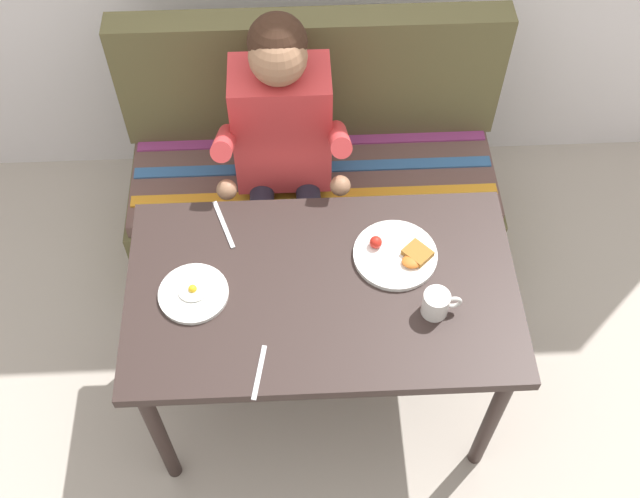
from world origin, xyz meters
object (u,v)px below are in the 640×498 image
object	(u,v)px
plate_eggs	(193,293)
knife	(224,224)
plate_breakfast	(397,255)
coffee_mug	(437,303)
person	(283,144)
fork	(259,372)
table	(322,301)
couch	(313,181)

from	to	relation	value
plate_eggs	knife	xyz separation A→B (m)	(0.08, 0.26, -0.01)
plate_breakfast	coffee_mug	bearing A→B (deg)	-65.18
coffee_mug	plate_eggs	bearing A→B (deg)	172.87
person	fork	size ratio (longest dim) A/B	7.13
coffee_mug	fork	world-z (taller)	coffee_mug
person	table	bearing A→B (deg)	-79.37
couch	knife	size ratio (longest dim) A/B	7.20
table	person	bearing A→B (deg)	100.63
plate_eggs	coffee_mug	world-z (taller)	coffee_mug
table	couch	distance (m)	0.83
person	plate_breakfast	world-z (taller)	person
fork	person	bearing A→B (deg)	95.24
couch	plate_eggs	xyz separation A→B (m)	(-0.39, -0.77, 0.41)
person	plate_breakfast	distance (m)	0.60
table	person	world-z (taller)	person
coffee_mug	knife	world-z (taller)	coffee_mug
person	fork	distance (m)	0.87
plate_breakfast	fork	bearing A→B (deg)	-138.40
plate_breakfast	fork	distance (m)	0.57
couch	plate_eggs	bearing A→B (deg)	-116.74
table	plate_breakfast	world-z (taller)	plate_breakfast
coffee_mug	plate_breakfast	bearing A→B (deg)	114.82
couch	plate_eggs	distance (m)	0.96
person	plate_eggs	distance (m)	0.66
fork	plate_eggs	bearing A→B (deg)	136.96
plate_breakfast	knife	distance (m)	0.57
person	knife	bearing A→B (deg)	-120.21
person	knife	size ratio (longest dim) A/B	6.06
fork	coffee_mug	bearing A→B (deg)	29.45
couch	fork	xyz separation A→B (m)	(-0.19, -1.04, 0.40)
fork	knife	bearing A→B (deg)	112.80
fork	knife	world-z (taller)	same
couch	person	world-z (taller)	person
person	plate_breakfast	bearing A→B (deg)	-54.38
couch	fork	size ratio (longest dim) A/B	8.47
knife	plate_eggs	bearing A→B (deg)	-126.70
knife	coffee_mug	bearing A→B (deg)	-48.00
person	coffee_mug	xyz separation A→B (m)	(0.44, -0.69, 0.03)
couch	plate_breakfast	size ratio (longest dim) A/B	5.45
table	fork	distance (m)	0.35
plate_breakfast	table	bearing A→B (deg)	-156.65
table	knife	world-z (taller)	knife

